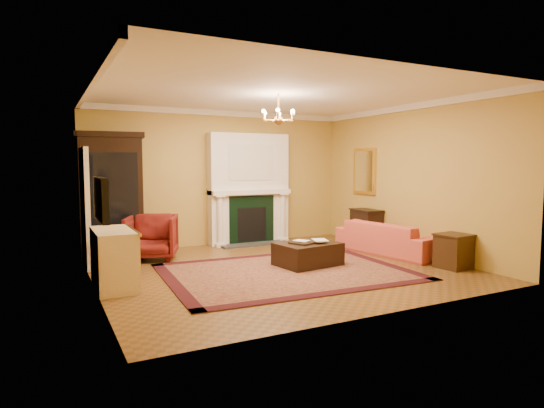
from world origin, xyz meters
TOP-DOWN VIEW (x-y plane):
  - floor at (0.00, 0.00)m, footprint 6.00×5.50m
  - ceiling at (0.00, 0.00)m, footprint 6.00×5.50m
  - wall_back at (0.00, 2.76)m, footprint 6.00×0.02m
  - wall_front at (0.00, -2.76)m, footprint 6.00×0.02m
  - wall_left at (-3.01, 0.00)m, footprint 0.02×5.50m
  - wall_right at (3.01, 0.00)m, footprint 0.02×5.50m
  - fireplace at (0.60, 2.57)m, footprint 1.90×0.70m
  - crown_molding at (0.00, 0.96)m, footprint 6.00×5.50m
  - doorway at (-2.95, 1.70)m, footprint 0.08×1.05m
  - tv_panel at (-2.95, -0.60)m, footprint 0.09×0.95m
  - gilt_mirror at (2.97, 1.40)m, footprint 0.06×0.76m
  - chandelier at (-0.00, 0.00)m, footprint 0.63×0.55m
  - oriental_rug at (-0.03, -0.35)m, footprint 4.13×3.19m
  - china_cabinet at (-2.40, 2.49)m, footprint 1.22×0.67m
  - wingback_armchair at (-1.80, 1.76)m, footprint 1.15×1.12m
  - pedestal_table at (-2.54, 1.13)m, footprint 0.39×0.39m
  - commode at (-2.73, -0.00)m, footprint 0.54×1.15m
  - coral_sofa at (2.59, 0.11)m, footprint 0.97×2.29m
  - end_table at (2.72, -1.39)m, footprint 0.53×0.53m
  - console_table at (2.78, 1.08)m, footprint 0.45×0.73m
  - leather_ottoman at (0.55, -0.08)m, footprint 1.16×0.91m
  - ottoman_tray at (0.48, -0.08)m, footprint 0.58×0.52m
  - book_a at (0.34, -0.13)m, footprint 0.18×0.11m
  - book_b at (0.64, -0.13)m, footprint 0.23×0.10m
  - topiary_left at (-0.01, 2.53)m, footprint 0.16×0.16m
  - topiary_right at (1.16, 2.53)m, footprint 0.16×0.16m

SIDE VIEW (x-z plane):
  - floor at x=0.00m, z-range -0.02..0.00m
  - oriental_rug at x=-0.03m, z-range 0.00..0.02m
  - leather_ottoman at x=0.55m, z-range 0.02..0.41m
  - end_table at x=2.72m, z-range 0.00..0.57m
  - console_table at x=2.78m, z-range 0.00..0.78m
  - pedestal_table at x=-2.54m, z-range 0.06..0.76m
  - commode at x=-2.73m, z-range 0.00..0.86m
  - ottoman_tray at x=0.48m, z-range 0.41..0.44m
  - coral_sofa at x=2.59m, z-range 0.00..0.87m
  - wingback_armchair at x=-1.80m, z-range 0.00..0.93m
  - book_a at x=0.34m, z-range 0.44..0.71m
  - book_b at x=0.64m, z-range 0.44..0.77m
  - doorway at x=-2.95m, z-range 0.00..2.10m
  - china_cabinet at x=-2.40m, z-range 0.00..2.33m
  - fireplace at x=0.60m, z-range -0.06..2.44m
  - tv_panel at x=-2.95m, z-range 1.06..1.64m
  - topiary_right at x=1.16m, z-range 1.25..1.69m
  - topiary_left at x=-0.01m, z-range 1.25..1.69m
  - wall_back at x=0.00m, z-range 0.00..3.00m
  - wall_front at x=0.00m, z-range 0.00..3.00m
  - wall_left at x=-3.01m, z-range 0.00..3.00m
  - wall_right at x=3.01m, z-range 0.00..3.00m
  - gilt_mirror at x=2.97m, z-range 1.12..2.17m
  - chandelier at x=0.00m, z-range 2.34..2.87m
  - crown_molding at x=0.00m, z-range 2.88..3.00m
  - ceiling at x=0.00m, z-range 3.00..3.02m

